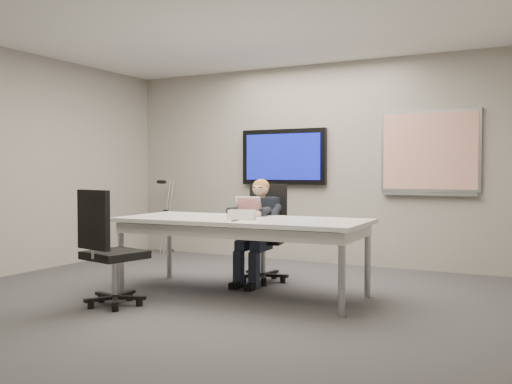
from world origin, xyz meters
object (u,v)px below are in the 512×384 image
at_px(office_chair_far, 264,251).
at_px(laptop, 245,211).
at_px(office_chair_near, 111,270).
at_px(seated_person, 255,242).
at_px(conference_table, 242,227).

height_order(office_chair_far, laptop, office_chair_far).
bearing_deg(office_chair_near, office_chair_far, -98.92).
bearing_deg(seated_person, laptop, -92.61).
xyz_separation_m(office_chair_near, laptop, (0.74, 1.32, 0.50)).
bearing_deg(laptop, office_chair_far, 89.51).
bearing_deg(conference_table, office_chair_near, -131.58).
bearing_deg(seated_person, office_chair_near, -118.46).
distance_m(conference_table, office_chair_far, 0.86).
xyz_separation_m(conference_table, office_chair_far, (-0.13, 0.77, -0.35)).
relative_size(conference_table, office_chair_far, 2.32).
height_order(conference_table, office_chair_far, office_chair_far).
relative_size(seated_person, laptop, 3.91).
bearing_deg(laptop, conference_table, -70.00).
xyz_separation_m(office_chair_far, laptop, (0.01, -0.48, 0.50)).
bearing_deg(office_chair_far, office_chair_near, -122.86).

